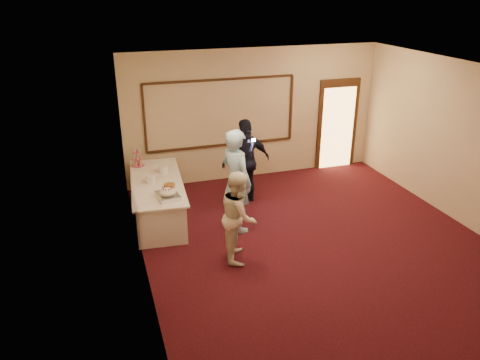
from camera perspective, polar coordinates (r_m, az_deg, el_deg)
The scene contains 14 objects.
floor at distance 8.44m, azimuth 9.60°, elevation -7.94°, with size 7.00×7.00×0.00m, color black.
room_walls at distance 7.62m, azimuth 10.59°, elevation 5.27°, with size 6.04×7.04×3.02m.
wall_molding at distance 10.56m, azimuth -2.33°, elevation 8.14°, with size 3.45×0.04×1.55m.
doorway at distance 11.79m, azimuth 11.77°, elevation 6.62°, with size 1.05×0.07×2.20m.
buffet_table at distance 9.27m, azimuth -9.98°, elevation -2.32°, with size 1.17×2.56×0.77m.
pavlova_tray at distance 8.37m, azimuth -8.80°, elevation -1.63°, with size 0.41×0.53×0.18m.
cupcake_stand at distance 9.93m, azimuth -12.39°, elevation 2.49°, with size 0.27×0.27×0.40m.
plate_stack_a at distance 9.03m, azimuth -10.78°, elevation 0.13°, with size 0.19×0.19×0.16m.
plate_stack_b at distance 9.47m, azimuth -9.26°, elevation 1.32°, with size 0.19×0.19×0.16m.
tart at distance 8.82m, azimuth -8.59°, elevation -0.69°, with size 0.25×0.25×0.05m.
man at distance 8.47m, azimuth -0.45°, elevation -0.10°, with size 0.71×0.47×1.95m, color #9CCFF5.
woman at distance 7.66m, azimuth -0.09°, elevation -4.40°, with size 0.75×0.58×1.54m, color white.
guest at distance 9.64m, azimuth 0.73°, elevation 2.30°, with size 1.05×0.44×1.79m, color black.
camera_flash at distance 9.41m, azimuth 1.66°, elevation 4.89°, with size 0.07×0.04×0.05m, color white.
Camera 1 is at (-3.51, -6.38, 4.27)m, focal length 35.00 mm.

